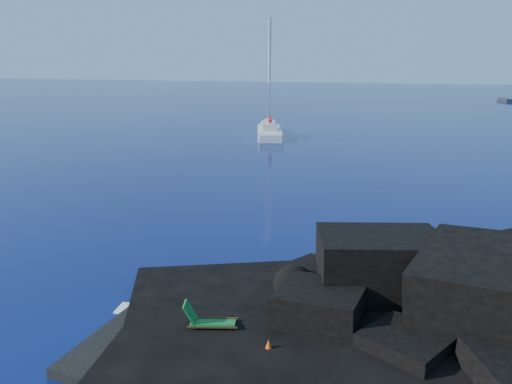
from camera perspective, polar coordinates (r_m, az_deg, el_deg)
ground at (r=19.58m, az=-18.93°, el=-16.16°), size 400.00×400.00×0.00m
headland at (r=19.58m, az=22.66°, el=-16.55°), size 24.00×24.00×3.60m
beach at (r=18.10m, az=-5.43°, el=-18.12°), size 9.08×6.86×0.70m
surf_foam at (r=21.67m, az=0.07°, el=-12.08°), size 10.00×8.00×0.06m
sailboat at (r=65.27m, az=1.53°, el=6.34°), size 6.64×14.44×14.84m
deck_chair at (r=18.37m, az=-4.94°, el=-13.99°), size 1.97×1.22×1.26m
towel at (r=17.73m, az=-14.05°, el=-17.88°), size 2.10×1.08×0.05m
sunbather at (r=17.66m, az=-14.08°, el=-17.52°), size 1.59×0.46×0.21m
marker_cone at (r=17.25m, az=1.45°, el=-17.34°), size 0.50×0.50×0.59m
distant_boat_a at (r=133.69m, az=26.57°, el=9.26°), size 2.77×5.18×0.66m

